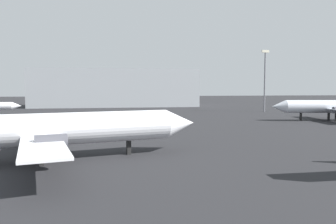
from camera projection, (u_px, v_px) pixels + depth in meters
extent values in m
cylinder|color=white|center=(53.00, 129.00, 35.29)|extent=(26.38, 9.36, 3.52)
cone|color=white|center=(180.00, 123.00, 41.11)|extent=(4.57, 4.31, 3.52)
cube|color=white|center=(40.00, 135.00, 34.82)|extent=(9.82, 27.52, 0.23)
cylinder|color=#4C4C54|center=(46.00, 130.00, 39.93)|extent=(3.21, 2.35, 1.74)
cylinder|color=#4C4C54|center=(51.00, 144.00, 30.36)|extent=(3.21, 2.35, 1.74)
cube|color=black|center=(129.00, 147.00, 38.73)|extent=(0.58, 0.58, 1.67)
cube|color=black|center=(40.00, 151.00, 36.75)|extent=(0.58, 0.58, 1.67)
cube|color=black|center=(41.00, 157.00, 33.20)|extent=(0.58, 0.58, 1.67)
cylinder|color=silver|center=(328.00, 106.00, 78.21)|extent=(20.87, 6.10, 3.06)
cone|color=silver|center=(279.00, 107.00, 77.97)|extent=(3.78, 3.53, 3.06)
cube|color=silver|center=(333.00, 108.00, 78.27)|extent=(7.48, 20.86, 0.20)
cylinder|color=#4C4C54|center=(322.00, 108.00, 82.13)|extent=(2.75, 1.89, 1.53)
cube|color=black|center=(301.00, 117.00, 78.26)|extent=(0.48, 0.48, 1.89)
cube|color=black|center=(336.00, 117.00, 76.72)|extent=(0.48, 0.48, 1.89)
cube|color=black|center=(329.00, 116.00, 80.11)|extent=(0.48, 0.48, 1.89)
cone|color=white|center=(17.00, 106.00, 94.37)|extent=(2.48, 2.26, 2.25)
cylinder|color=slate|center=(265.00, 82.00, 106.87)|extent=(0.50, 0.50, 19.30)
cube|color=#F2EACC|center=(265.00, 51.00, 106.12)|extent=(2.40, 0.50, 0.80)
cube|color=#999EA3|center=(116.00, 88.00, 139.19)|extent=(67.84, 21.87, 15.51)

